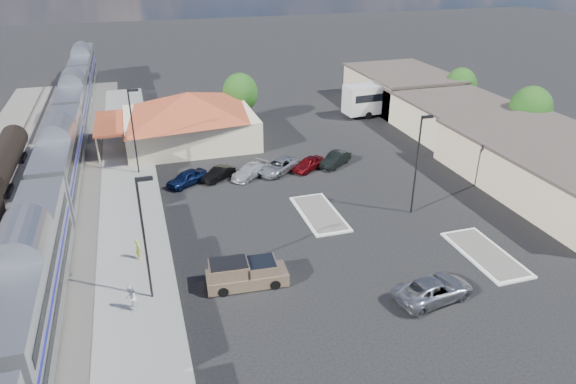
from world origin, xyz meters
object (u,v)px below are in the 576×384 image
object	(u,v)px
coach_bus	(390,96)
suv	(434,289)
station_depot	(189,118)
pickup_truck	(247,274)

from	to	relation	value
coach_bus	suv	bearing A→B (deg)	152.43
coach_bus	station_depot	bearing A→B (deg)	93.25
pickup_truck	coach_bus	world-z (taller)	coach_bus
station_depot	pickup_truck	world-z (taller)	station_depot
suv	coach_bus	distance (m)	42.92
pickup_truck	suv	xyz separation A→B (m)	(11.67, -5.25, -0.14)
pickup_truck	station_depot	bearing A→B (deg)	4.10
station_depot	coach_bus	world-z (taller)	station_depot
station_depot	suv	world-z (taller)	station_depot
station_depot	coach_bus	xyz separation A→B (m)	(28.56, 3.87, -0.60)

